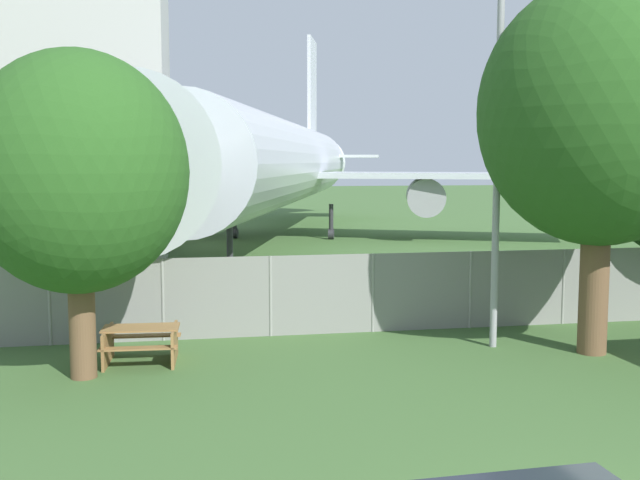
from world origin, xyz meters
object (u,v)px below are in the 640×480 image
(airplane, at_px, (279,164))
(picnic_bench_near_cabin, at_px, (141,340))
(tree_far_right, at_px, (55,149))
(tree_near_hangar, at_px, (601,113))
(tree_behind_benches, at_px, (77,173))

(airplane, distance_m, picnic_bench_near_cabin, 24.35)
(picnic_bench_near_cabin, bearing_deg, tree_far_right, 114.14)
(airplane, bearing_deg, tree_far_right, -8.95)
(airplane, xyz_separation_m, tree_far_right, (-8.34, -17.84, 0.46))
(tree_near_hangar, bearing_deg, airplane, 99.06)
(tree_far_right, bearing_deg, tree_near_hangar, -28.03)
(airplane, height_order, tree_behind_benches, airplane)
(tree_near_hangar, distance_m, tree_far_right, 13.86)
(tree_behind_benches, bearing_deg, airplane, 74.10)
(airplane, bearing_deg, picnic_bench_near_cabin, 1.99)
(picnic_bench_near_cabin, bearing_deg, airplane, 75.90)
(tree_behind_benches, bearing_deg, tree_far_right, 102.40)
(tree_far_right, bearing_deg, airplane, 64.95)
(airplane, relative_size, tree_behind_benches, 7.00)
(airplane, distance_m, tree_far_right, 19.70)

